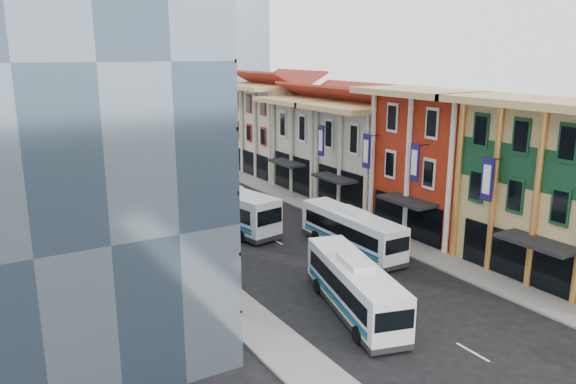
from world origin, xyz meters
TOP-DOWN VIEW (x-y plane):
  - ground at (0.00, 0.00)m, footprint 200.00×200.00m
  - sidewalk_right at (8.50, 22.00)m, footprint 3.00×90.00m
  - sidewalk_left at (-8.50, 22.00)m, footprint 3.00×90.00m
  - shophouse_tan at (14.00, 5.00)m, footprint 8.00×14.00m
  - shophouse_red at (14.00, 17.00)m, footprint 8.00×10.00m
  - shophouse_cream_near at (14.00, 26.50)m, footprint 8.00×9.00m
  - shophouse_cream_mid at (14.00, 35.50)m, footprint 8.00×9.00m
  - shophouse_cream_far at (14.00, 46.00)m, footprint 8.00×12.00m
  - office_tower at (-17.00, 19.00)m, footprint 12.00×26.00m
  - office_block_far at (-16.00, 42.00)m, footprint 10.00×18.00m
  - bus_left_near at (-2.52, 7.99)m, footprint 5.29×11.11m
  - bus_left_far at (-2.00, 27.51)m, footprint 5.15×12.82m
  - bus_right at (3.97, 16.81)m, footprint 2.54×10.79m

SIDE VIEW (x-z plane):
  - ground at x=0.00m, z-range 0.00..0.00m
  - sidewalk_right at x=8.50m, z-range 0.00..0.15m
  - sidewalk_left at x=-8.50m, z-range 0.00..0.15m
  - bus_right at x=3.97m, z-range 0.00..3.46m
  - bus_left_near at x=-2.52m, z-range 0.00..3.47m
  - bus_left_far at x=-2.00m, z-range 0.00..4.01m
  - shophouse_cream_near at x=14.00m, z-range 0.00..10.00m
  - shophouse_cream_mid at x=14.00m, z-range 0.00..10.00m
  - shophouse_cream_far at x=14.00m, z-range 0.00..11.00m
  - shophouse_tan at x=14.00m, z-range 0.00..12.00m
  - shophouse_red at x=14.00m, z-range 0.00..12.00m
  - office_block_far at x=-16.00m, z-range 0.00..14.00m
  - office_tower at x=-17.00m, z-range 0.00..30.00m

